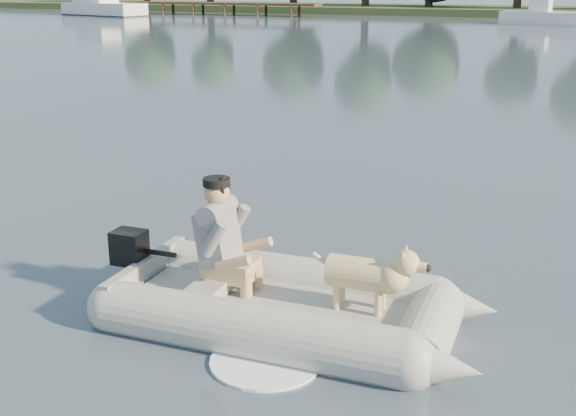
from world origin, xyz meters
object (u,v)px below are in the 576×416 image
at_px(dock, 219,9).
at_px(man, 220,232).
at_px(dog, 360,279).
at_px(dinghy, 289,263).
at_px(motorboat, 544,8).
at_px(cabin_cruiser, 103,3).

height_order(dock, man, man).
height_order(dock, dog, dock).
xyz_separation_m(dinghy, man, (-0.72, 0.04, 0.19)).
height_order(man, dog, man).
distance_m(man, motorboat, 47.57).
distance_m(dinghy, motorboat, 47.62).
height_order(dinghy, cabin_cruiser, cabin_cruiser).
relative_size(dock, dinghy, 4.01).
bearing_deg(dog, dinghy, -175.43).
bearing_deg(dock, dinghy, -62.40).
relative_size(dock, man, 16.33).
xyz_separation_m(dog, cabin_cruiser, (-35.79, 46.49, 0.53)).
height_order(dog, cabin_cruiser, cabin_cruiser).
bearing_deg(dock, dog, -61.79).
bearing_deg(dinghy, dock, 116.88).
bearing_deg(man, dog, 0.00).
bearing_deg(motorboat, dinghy, -77.40).
height_order(cabin_cruiser, motorboat, cabin_cruiser).
distance_m(dock, dog, 58.17).
relative_size(dinghy, man, 4.08).
bearing_deg(man, motorboat, 88.87).
height_order(dinghy, motorboat, motorboat).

